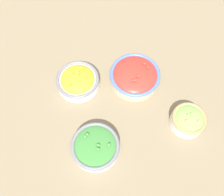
{
  "coord_description": "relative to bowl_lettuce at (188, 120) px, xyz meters",
  "views": [
    {
      "loc": [
        0.26,
        -0.25,
        0.78
      ],
      "look_at": [
        0.0,
        0.0,
        0.03
      ],
      "focal_mm": 40.0,
      "sensor_mm": 36.0,
      "label": 1
    }
  ],
  "objects": [
    {
      "name": "ground_plane",
      "position": [
        -0.23,
        -0.12,
        -0.03
      ],
      "size": [
        3.0,
        3.0,
        0.0
      ],
      "primitive_type": "plane",
      "color": "#75664C"
    },
    {
      "name": "bowl_squash",
      "position": [
        -0.36,
        -0.16,
        -0.0
      ],
      "size": [
        0.15,
        0.15,
        0.06
      ],
      "color": "white",
      "rests_on": "ground_plane"
    },
    {
      "name": "bowl_cherry_tomatoes",
      "position": [
        -0.23,
        -0.0,
        -0.0
      ],
      "size": [
        0.18,
        0.18,
        0.06
      ],
      "color": "beige",
      "rests_on": "ground_plane"
    },
    {
      "name": "bowl_lettuce",
      "position": [
        0.0,
        0.0,
        0.0
      ],
      "size": [
        0.11,
        0.11,
        0.06
      ],
      "color": "silver",
      "rests_on": "ground_plane"
    },
    {
      "name": "bowl_broccoli",
      "position": [
        -0.14,
        -0.27,
        -0.0
      ],
      "size": [
        0.15,
        0.15,
        0.06
      ],
      "color": "silver",
      "rests_on": "ground_plane"
    }
  ]
}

